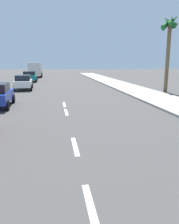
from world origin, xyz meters
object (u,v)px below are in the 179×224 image
(parked_car_teal, at_px, (30,76))
(delivery_truck, at_px, (35,69))
(parked_car_white, at_px, (23,82))
(palm_tree_far, at_px, (169,34))

(parked_car_teal, xyz_separation_m, delivery_truck, (-0.01, 10.69, 0.66))
(parked_car_white, height_order, palm_tree_far, palm_tree_far)
(palm_tree_far, bearing_deg, delivery_truck, 119.94)
(delivery_truck, distance_m, palm_tree_far, 29.33)
(parked_car_white, height_order, parked_car_teal, same)
(parked_car_teal, bearing_deg, delivery_truck, 88.36)
(parked_car_white, xyz_separation_m, delivery_truck, (-0.35, 20.97, 0.67))
(delivery_truck, bearing_deg, parked_car_white, -90.77)
(parked_car_teal, distance_m, delivery_truck, 10.71)
(palm_tree_far, bearing_deg, parked_car_white, 163.45)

